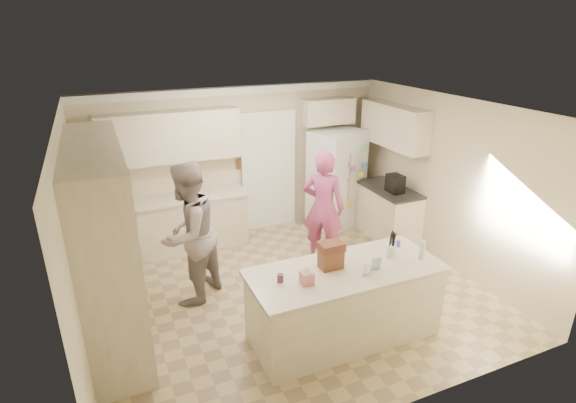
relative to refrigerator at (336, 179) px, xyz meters
name	(u,v)px	position (x,y,z in m)	size (l,w,h in m)	color
floor	(291,293)	(-1.71, -1.83, -0.91)	(5.20, 4.60, 0.02)	tan
ceiling	(292,108)	(-1.71, -1.83, 1.71)	(5.20, 4.60, 0.02)	white
wall_back	(238,162)	(-1.71, 0.48, 0.40)	(5.20, 0.02, 2.60)	beige
wall_front	(398,300)	(-1.71, -4.14, 0.40)	(5.20, 0.02, 2.60)	beige
wall_left	(75,244)	(-4.32, -1.83, 0.40)	(0.02, 4.60, 2.60)	beige
wall_right	(447,182)	(0.90, -1.83, 0.40)	(0.02, 4.60, 2.60)	beige
crown_back	(236,91)	(-1.71, 0.43, 1.63)	(5.20, 0.08, 0.12)	white
pantry_bank	(106,242)	(-4.01, -1.63, 0.28)	(0.60, 2.60, 2.35)	beige
back_base_cab	(180,224)	(-2.86, 0.17, -0.46)	(2.20, 0.60, 0.88)	beige
back_countertop	(178,199)	(-2.86, 0.16, 0.00)	(2.24, 0.63, 0.04)	beige
back_upper_cab	(170,137)	(-2.86, 0.29, 1.00)	(2.20, 0.35, 0.80)	beige
doorway_opening	(268,172)	(-1.16, 0.45, 0.15)	(0.90, 0.06, 2.10)	black
doorway_casing	(269,173)	(-1.16, 0.41, 0.15)	(1.02, 0.03, 2.22)	white
wall_frame_upper	(240,149)	(-1.69, 0.44, 0.65)	(0.15, 0.02, 0.20)	brown
wall_frame_lower	(240,164)	(-1.69, 0.44, 0.38)	(0.15, 0.02, 0.20)	brown
refrigerator	(336,179)	(0.00, 0.00, 0.00)	(0.90, 0.70, 1.80)	white
fridge_seam	(346,185)	(0.00, -0.35, 0.00)	(0.01, 0.02, 1.78)	gray
fridge_dispenser	(336,173)	(-0.22, -0.37, 0.25)	(0.22, 0.03, 0.35)	black
fridge_handle_l	(344,178)	(-0.05, -0.37, 0.15)	(0.02, 0.02, 0.85)	silver
fridge_handle_r	(349,177)	(0.05, -0.37, 0.15)	(0.02, 0.02, 0.85)	silver
over_fridge_cab	(328,111)	(-0.06, 0.29, 1.20)	(0.95, 0.35, 0.45)	beige
right_base_cab	(388,213)	(0.59, -0.83, -0.46)	(0.60, 1.20, 0.88)	beige
right_countertop	(389,189)	(0.58, -0.83, 0.00)	(0.63, 1.24, 0.04)	#2D2B28
right_upper_cab	(394,126)	(0.71, -0.63, 1.05)	(0.35, 1.50, 0.70)	beige
coffee_maker	(395,184)	(0.54, -1.03, 0.17)	(0.22, 0.28, 0.30)	black
island_base	(344,304)	(-1.51, -2.93, -0.46)	(2.20, 0.90, 0.88)	beige
island_top	(346,271)	(-1.51, -2.93, 0.00)	(2.28, 0.96, 0.05)	beige
utensil_crock	(391,251)	(-0.86, -2.88, 0.10)	(0.13, 0.13, 0.15)	white
tissue_box	(307,278)	(-2.06, -3.03, 0.10)	(0.13, 0.13, 0.14)	#D87D77
tissue_plume	(307,269)	(-2.06, -3.03, 0.20)	(0.08, 0.08, 0.08)	white
dollhouse_body	(331,259)	(-1.66, -2.83, 0.14)	(0.26, 0.18, 0.22)	brown
dollhouse_roof	(331,247)	(-1.66, -2.83, 0.30)	(0.28, 0.20, 0.10)	#592D1E
jam_jar	(280,278)	(-2.31, -2.88, 0.07)	(0.07, 0.07, 0.09)	#59263F
greeting_card_a	(367,268)	(-1.36, -3.13, 0.11)	(0.12, 0.01, 0.16)	white
greeting_card_b	(376,264)	(-1.21, -3.08, 0.11)	(0.12, 0.01, 0.16)	silver
water_bottle	(422,250)	(-0.56, -3.08, 0.14)	(0.07, 0.07, 0.24)	silver
shaker_salt	(394,244)	(-0.69, -2.71, 0.07)	(0.05, 0.05, 0.09)	#4862A7
shaker_pepper	(398,243)	(-0.62, -2.71, 0.07)	(0.05, 0.05, 0.09)	#4862A7
teen_boy	(188,234)	(-3.01, -1.40, 0.08)	(0.95, 0.74, 1.95)	gray
teen_girl	(323,207)	(-0.86, -1.12, 0.00)	(0.66, 0.43, 1.80)	#A94483
fridge_magnets	(346,185)	(0.00, -0.36, 0.00)	(0.76, 0.02, 1.44)	tan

